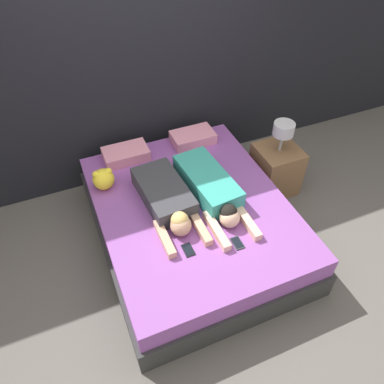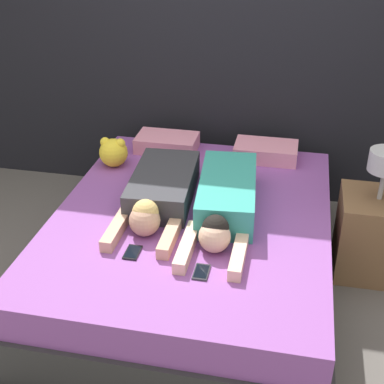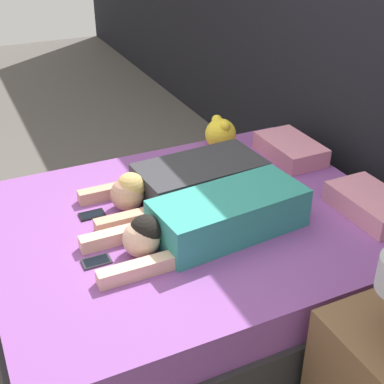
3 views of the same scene
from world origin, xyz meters
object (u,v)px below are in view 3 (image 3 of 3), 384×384
(person_right, at_px, (212,218))
(nightstand, at_px, (383,374))
(bed, at_px, (192,254))
(cell_phone_left, at_px, (92,215))
(cell_phone_right, at_px, (96,261))
(plush_toy, at_px, (221,133))
(person_left, at_px, (185,181))
(pillow_head_left, at_px, (290,149))
(pillow_head_right, at_px, (371,204))

(person_right, distance_m, nightstand, 1.02)
(bed, height_order, nightstand, nightstand)
(cell_phone_left, xyz_separation_m, cell_phone_right, (0.40, -0.09, 0.00))
(plush_toy, height_order, nightstand, nightstand)
(person_left, xyz_separation_m, plush_toy, (-0.47, 0.47, 0.02))
(bed, bearing_deg, cell_phone_left, -116.20)
(bed, height_order, pillow_head_left, pillow_head_left)
(bed, relative_size, pillow_head_right, 4.68)
(pillow_head_left, bearing_deg, plush_toy, -132.00)
(pillow_head_right, bearing_deg, cell_phone_right, -98.19)
(plush_toy, bearing_deg, person_right, -30.15)
(plush_toy, bearing_deg, person_left, -45.30)
(bed, distance_m, nightstand, 1.18)
(person_right, xyz_separation_m, cell_phone_right, (-0.03, -0.59, -0.09))
(cell_phone_right, bearing_deg, person_left, 121.65)
(cell_phone_left, height_order, nightstand, nightstand)
(pillow_head_right, distance_m, person_left, 1.01)
(cell_phone_right, bearing_deg, nightstand, 42.69)
(person_right, bearing_deg, pillow_head_left, 123.97)
(bed, bearing_deg, pillow_head_left, 113.36)
(person_left, relative_size, person_right, 0.91)
(pillow_head_left, xyz_separation_m, plush_toy, (-0.31, -0.34, 0.05))
(plush_toy, bearing_deg, cell_phone_left, -65.90)
(pillow_head_right, height_order, person_left, person_left)
(bed, height_order, person_right, person_right)
(cell_phone_right, distance_m, nightstand, 1.33)
(person_left, distance_m, person_right, 0.42)
(cell_phone_left, bearing_deg, cell_phone_right, -13.09)
(cell_phone_right, relative_size, plush_toy, 0.62)
(bed, relative_size, nightstand, 2.46)
(pillow_head_left, relative_size, cell_phone_left, 3.43)
(nightstand, bearing_deg, person_left, -169.18)
(pillow_head_right, distance_m, cell_phone_right, 1.46)
(pillow_head_left, xyz_separation_m, nightstand, (1.51, -0.56, -0.24))
(bed, distance_m, plush_toy, 0.94)
(pillow_head_right, bearing_deg, plush_toy, -162.13)
(pillow_head_right, bearing_deg, person_right, -101.65)
(pillow_head_left, bearing_deg, nightstand, -20.21)
(pillow_head_right, bearing_deg, person_left, -126.23)
(plush_toy, relative_size, nightstand, 0.25)
(cell_phone_left, bearing_deg, bed, 63.80)
(bed, distance_m, cell_phone_left, 0.59)
(pillow_head_left, bearing_deg, person_left, -79.03)
(person_right, bearing_deg, person_left, 174.11)
(pillow_head_right, distance_m, cell_phone_left, 1.49)
(bed, relative_size, person_left, 2.09)
(cell_phone_left, xyz_separation_m, nightstand, (1.37, 0.80, -0.19))
(bed, distance_m, cell_phone_right, 0.65)
(pillow_head_left, xyz_separation_m, pillow_head_right, (0.76, 0.00, 0.00))
(pillow_head_left, bearing_deg, person_right, -56.03)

